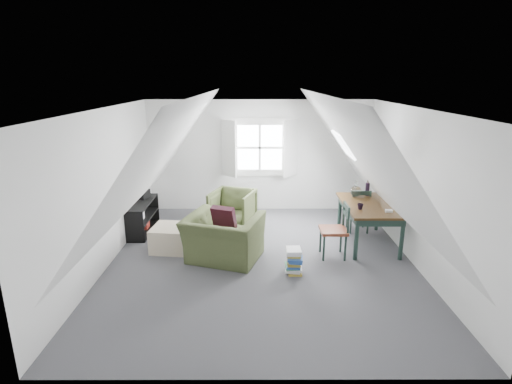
{
  "coord_description": "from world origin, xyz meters",
  "views": [
    {
      "loc": [
        -0.1,
        -6.12,
        2.96
      ],
      "look_at": [
        -0.09,
        0.6,
        1.02
      ],
      "focal_mm": 28.0,
      "sensor_mm": 36.0,
      "label": 1
    }
  ],
  "objects_px": {
    "armchair_far": "(233,226)",
    "dining_table": "(369,209)",
    "dining_chair_near": "(336,229)",
    "magazine_stack": "(294,261)",
    "ottoman": "(172,238)",
    "armchair_near": "(224,259)",
    "media_shelf": "(141,219)",
    "dining_chair_far": "(359,209)"
  },
  "relations": [
    {
      "from": "media_shelf",
      "to": "armchair_far",
      "type": "bearing_deg",
      "value": 14.22
    },
    {
      "from": "armchair_near",
      "to": "armchair_far",
      "type": "bearing_deg",
      "value": -74.34
    },
    {
      "from": "armchair_far",
      "to": "magazine_stack",
      "type": "distance_m",
      "value": 2.33
    },
    {
      "from": "dining_chair_far",
      "to": "ottoman",
      "type": "bearing_deg",
      "value": 15.84
    },
    {
      "from": "ottoman",
      "to": "dining_chair_far",
      "type": "height_order",
      "value": "dining_chair_far"
    },
    {
      "from": "ottoman",
      "to": "armchair_near",
      "type": "bearing_deg",
      "value": -23.78
    },
    {
      "from": "dining_chair_far",
      "to": "magazine_stack",
      "type": "bearing_deg",
      "value": 52.97
    },
    {
      "from": "armchair_far",
      "to": "dining_table",
      "type": "relative_size",
      "value": 0.54
    },
    {
      "from": "armchair_far",
      "to": "media_shelf",
      "type": "bearing_deg",
      "value": -150.96
    },
    {
      "from": "dining_table",
      "to": "dining_chair_near",
      "type": "height_order",
      "value": "dining_chair_near"
    },
    {
      "from": "armchair_near",
      "to": "dining_table",
      "type": "bearing_deg",
      "value": -147.59
    },
    {
      "from": "armchair_near",
      "to": "ottoman",
      "type": "bearing_deg",
      "value": -5.85
    },
    {
      "from": "magazine_stack",
      "to": "dining_chair_near",
      "type": "bearing_deg",
      "value": 38.58
    },
    {
      "from": "armchair_near",
      "to": "dining_chair_far",
      "type": "height_order",
      "value": "dining_chair_far"
    },
    {
      "from": "dining_table",
      "to": "dining_chair_far",
      "type": "xyz_separation_m",
      "value": [
        -0.02,
        0.62,
        -0.21
      ]
    },
    {
      "from": "armchair_near",
      "to": "media_shelf",
      "type": "distance_m",
      "value": 2.15
    },
    {
      "from": "dining_chair_far",
      "to": "dining_chair_near",
      "type": "relative_size",
      "value": 0.93
    },
    {
      "from": "dining_chair_far",
      "to": "armchair_near",
      "type": "bearing_deg",
      "value": 28.69
    },
    {
      "from": "dining_table",
      "to": "dining_chair_near",
      "type": "distance_m",
      "value": 0.91
    },
    {
      "from": "dining_chair_far",
      "to": "media_shelf",
      "type": "xyz_separation_m",
      "value": [
        -4.29,
        -0.04,
        -0.18
      ]
    },
    {
      "from": "armchair_near",
      "to": "armchair_far",
      "type": "xyz_separation_m",
      "value": [
        0.06,
        1.58,
        0.0
      ]
    },
    {
      "from": "ottoman",
      "to": "dining_table",
      "type": "height_order",
      "value": "dining_table"
    },
    {
      "from": "armchair_far",
      "to": "media_shelf",
      "type": "relative_size",
      "value": 0.7
    },
    {
      "from": "armchair_far",
      "to": "dining_chair_near",
      "type": "height_order",
      "value": "dining_chair_near"
    },
    {
      "from": "dining_table",
      "to": "dining_chair_near",
      "type": "bearing_deg",
      "value": -137.51
    },
    {
      "from": "armchair_near",
      "to": "armchair_far",
      "type": "relative_size",
      "value": 1.42
    },
    {
      "from": "dining_chair_near",
      "to": "magazine_stack",
      "type": "height_order",
      "value": "dining_chair_near"
    },
    {
      "from": "armchair_far",
      "to": "dining_chair_far",
      "type": "relative_size",
      "value": 0.95
    },
    {
      "from": "armchair_near",
      "to": "dining_table",
      "type": "height_order",
      "value": "dining_table"
    },
    {
      "from": "dining_table",
      "to": "magazine_stack",
      "type": "bearing_deg",
      "value": -137.15
    },
    {
      "from": "media_shelf",
      "to": "armchair_near",
      "type": "bearing_deg",
      "value": -32.34
    },
    {
      "from": "armchair_far",
      "to": "armchair_near",
      "type": "bearing_deg",
      "value": -73.83
    },
    {
      "from": "ottoman",
      "to": "dining_table",
      "type": "xyz_separation_m",
      "value": [
        3.55,
        0.25,
        0.45
      ]
    },
    {
      "from": "ottoman",
      "to": "dining_table",
      "type": "distance_m",
      "value": 3.59
    },
    {
      "from": "armchair_near",
      "to": "magazine_stack",
      "type": "relative_size",
      "value": 3.01
    },
    {
      "from": "armchair_near",
      "to": "dining_chair_near",
      "type": "relative_size",
      "value": 1.26
    },
    {
      "from": "armchair_far",
      "to": "dining_table",
      "type": "height_order",
      "value": "dining_table"
    },
    {
      "from": "ottoman",
      "to": "dining_chair_near",
      "type": "xyz_separation_m",
      "value": [
        2.85,
        -0.3,
        0.28
      ]
    },
    {
      "from": "media_shelf",
      "to": "magazine_stack",
      "type": "distance_m",
      "value": 3.34
    },
    {
      "from": "armchair_far",
      "to": "magazine_stack",
      "type": "height_order",
      "value": "magazine_stack"
    },
    {
      "from": "armchair_near",
      "to": "dining_chair_near",
      "type": "bearing_deg",
      "value": -158.39
    },
    {
      "from": "armchair_far",
      "to": "dining_table",
      "type": "distance_m",
      "value": 2.77
    }
  ]
}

